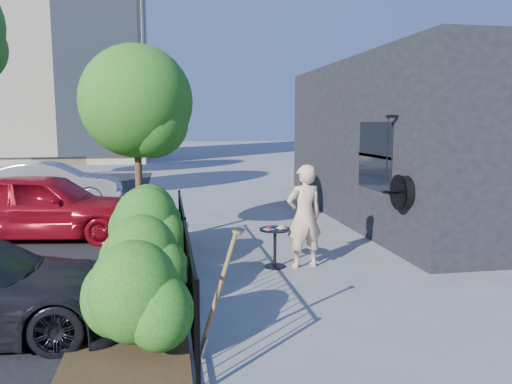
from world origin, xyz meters
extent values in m
plane|color=gray|center=(0.00, 0.00, 0.00)|extent=(120.00, 120.00, 0.00)
cube|color=black|center=(5.50, 4.50, 2.00)|extent=(6.00, 9.00, 4.00)
cube|color=black|center=(2.51, 2.40, 1.80)|extent=(0.04, 1.60, 1.40)
cube|color=black|center=(2.52, 2.40, 1.80)|extent=(0.05, 1.70, 0.06)
cylinder|color=black|center=(2.42, 0.90, 1.25)|extent=(0.18, 0.60, 0.60)
cylinder|color=black|center=(2.32, 0.90, 1.25)|extent=(0.03, 0.64, 0.64)
cube|color=black|center=(2.40, 1.40, 2.60)|extent=(0.25, 0.06, 0.06)
cylinder|color=black|center=(2.32, 1.40, 2.05)|extent=(0.02, 0.02, 1.05)
cylinder|color=black|center=(-1.50, -3.00, 0.55)|extent=(0.05, 0.05, 1.10)
cylinder|color=black|center=(-1.50, 0.00, 0.55)|extent=(0.05, 0.05, 1.10)
cylinder|color=black|center=(-1.50, 3.00, 0.55)|extent=(0.05, 0.05, 1.10)
cube|color=black|center=(-1.50, 0.00, 1.06)|extent=(0.03, 6.00, 0.03)
cube|color=black|center=(-1.50, 0.00, 0.10)|extent=(0.03, 6.00, 0.03)
cylinder|color=black|center=(-1.50, -2.90, 0.55)|extent=(0.02, 0.02, 1.04)
cylinder|color=black|center=(-1.50, -2.70, 0.55)|extent=(0.02, 0.02, 1.04)
cylinder|color=black|center=(-1.50, -2.50, 0.55)|extent=(0.02, 0.02, 1.04)
cylinder|color=black|center=(-1.50, -2.30, 0.55)|extent=(0.02, 0.02, 1.04)
cylinder|color=black|center=(-1.50, -2.10, 0.55)|extent=(0.02, 0.02, 1.04)
cylinder|color=black|center=(-1.50, -1.90, 0.55)|extent=(0.02, 0.02, 1.04)
cylinder|color=black|center=(-1.50, -1.70, 0.55)|extent=(0.02, 0.02, 1.04)
cylinder|color=black|center=(-1.50, -1.50, 0.55)|extent=(0.02, 0.02, 1.04)
cylinder|color=black|center=(-1.50, -1.30, 0.55)|extent=(0.02, 0.02, 1.04)
cylinder|color=black|center=(-1.50, -1.10, 0.55)|extent=(0.02, 0.02, 1.04)
cylinder|color=black|center=(-1.50, -0.90, 0.55)|extent=(0.02, 0.02, 1.04)
cylinder|color=black|center=(-1.50, -0.70, 0.55)|extent=(0.02, 0.02, 1.04)
cylinder|color=black|center=(-1.50, -0.50, 0.55)|extent=(0.02, 0.02, 1.04)
cylinder|color=black|center=(-1.50, -0.30, 0.55)|extent=(0.02, 0.02, 1.04)
cylinder|color=black|center=(-1.50, -0.10, 0.55)|extent=(0.02, 0.02, 1.04)
cylinder|color=black|center=(-1.50, 0.10, 0.55)|extent=(0.02, 0.02, 1.04)
cylinder|color=black|center=(-1.50, 0.30, 0.55)|extent=(0.02, 0.02, 1.04)
cylinder|color=black|center=(-1.50, 0.50, 0.55)|extent=(0.02, 0.02, 1.04)
cylinder|color=black|center=(-1.50, 0.70, 0.55)|extent=(0.02, 0.02, 1.04)
cylinder|color=black|center=(-1.50, 0.90, 0.55)|extent=(0.02, 0.02, 1.04)
cylinder|color=black|center=(-1.50, 1.10, 0.55)|extent=(0.02, 0.02, 1.04)
cylinder|color=black|center=(-1.50, 1.30, 0.55)|extent=(0.02, 0.02, 1.04)
cylinder|color=black|center=(-1.50, 1.50, 0.55)|extent=(0.02, 0.02, 1.04)
cylinder|color=black|center=(-1.50, 1.70, 0.55)|extent=(0.02, 0.02, 1.04)
cylinder|color=black|center=(-1.50, 1.90, 0.55)|extent=(0.02, 0.02, 1.04)
cylinder|color=black|center=(-1.50, 2.10, 0.55)|extent=(0.02, 0.02, 1.04)
cylinder|color=black|center=(-1.50, 2.30, 0.55)|extent=(0.02, 0.02, 1.04)
cylinder|color=black|center=(-1.50, 2.50, 0.55)|extent=(0.02, 0.02, 1.04)
cylinder|color=black|center=(-1.50, 2.70, 0.55)|extent=(0.02, 0.02, 1.04)
cylinder|color=black|center=(-1.50, 2.90, 0.55)|extent=(0.02, 0.02, 1.04)
cube|color=#382616|center=(-2.20, 0.00, 0.04)|extent=(1.30, 6.00, 0.08)
ellipsoid|color=#265E15|center=(-2.10, -2.20, 0.70)|extent=(1.10, 1.10, 1.24)
ellipsoid|color=#265E15|center=(-2.10, -0.60, 0.70)|extent=(1.10, 1.10, 1.24)
ellipsoid|color=#265E15|center=(-2.10, 0.90, 0.70)|extent=(1.10, 1.10, 1.24)
ellipsoid|color=#265E15|center=(-2.10, 2.30, 0.70)|extent=(1.10, 1.10, 1.24)
cylinder|color=#3F2B19|center=(-2.30, 2.80, 1.20)|extent=(0.14, 0.14, 2.40)
sphere|color=#265E15|center=(-2.30, 2.80, 2.84)|extent=(2.20, 2.20, 2.20)
sphere|color=#265E15|center=(-2.00, 2.60, 2.51)|extent=(1.43, 1.43, 1.43)
cylinder|color=black|center=(0.06, 0.87, 0.67)|extent=(0.54, 0.54, 0.03)
cylinder|color=black|center=(0.06, 0.87, 0.33)|extent=(0.05, 0.05, 0.65)
cylinder|color=black|center=(0.06, 0.87, 0.01)|extent=(0.36, 0.36, 0.03)
cube|color=white|center=(-0.05, 0.84, 0.68)|extent=(0.18, 0.18, 0.01)
cube|color=white|center=(0.18, 0.89, 0.68)|extent=(0.18, 0.18, 0.01)
torus|color=#500D2F|center=(-0.05, 0.84, 0.71)|extent=(0.12, 0.12, 0.04)
torus|color=#B9804F|center=(0.18, 0.89, 0.71)|extent=(0.12, 0.12, 0.04)
imported|color=beige|center=(0.56, 0.80, 0.89)|extent=(0.71, 0.53, 1.78)
cylinder|color=brown|center=(-1.22, -2.25, 0.75)|extent=(0.42, 0.05, 1.22)
cube|color=gray|center=(-1.40, -2.25, 0.10)|extent=(0.10, 0.18, 0.26)
cylinder|color=brown|center=(-1.03, -2.25, 1.34)|extent=(0.11, 0.10, 0.06)
imported|color=#A80E1E|center=(-4.35, 3.84, 0.73)|extent=(4.46, 2.30, 1.45)
imported|color=#AEAEB3|center=(-5.14, 8.20, 0.67)|extent=(4.13, 1.61, 1.34)
camera|label=1|loc=(-1.74, -7.33, 2.49)|focal=35.00mm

